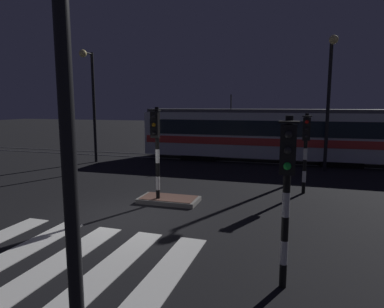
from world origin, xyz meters
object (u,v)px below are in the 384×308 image
object	(u,v)px
traffic_light_corner_far_right	(306,141)
street_lamp_trackside_left	(91,92)
traffic_light_median_centre	(156,141)
tram	(268,134)
traffic_light_corner_far_left	(72,131)
street_lamp_trackside_right	(330,88)
traffic_light_corner_near_right	(287,178)

from	to	relation	value
traffic_light_corner_far_right	street_lamp_trackside_left	world-z (taller)	street_lamp_trackside_left
traffic_light_median_centre	tram	world-z (taller)	tram
traffic_light_corner_far_left	street_lamp_trackside_right	distance (m)	13.19
traffic_light_corner_near_right	street_lamp_trackside_left	bearing A→B (deg)	135.29
traffic_light_corner_far_right	tram	distance (m)	7.68
street_lamp_trackside_left	street_lamp_trackside_right	world-z (taller)	street_lamp_trackside_right
traffic_light_corner_far_left	street_lamp_trackside_left	xyz separation A→B (m)	(-1.11, 3.46, 2.03)
street_lamp_trackside_right	street_lamp_trackside_left	bearing A→B (deg)	-175.71
traffic_light_median_centre	street_lamp_trackside_right	bearing A→B (deg)	51.82
tram	traffic_light_corner_far_left	bearing A→B (deg)	-142.63
traffic_light_corner_far_right	traffic_light_corner_near_right	size ratio (longest dim) A/B	0.96
traffic_light_corner_far_left	street_lamp_trackside_right	xyz separation A→B (m)	(12.23, 4.46, 2.15)
traffic_light_corner_far_right	street_lamp_trackside_right	bearing A→B (deg)	76.55
street_lamp_trackside_left	tram	distance (m)	10.99
traffic_light_corner_far_right	traffic_light_corner_near_right	distance (m)	7.52
traffic_light_corner_far_right	street_lamp_trackside_right	size ratio (longest dim) A/B	0.47
street_lamp_trackside_right	traffic_light_corner_far_left	bearing A→B (deg)	-159.94
traffic_light_corner_far_right	traffic_light_median_centre	xyz separation A→B (m)	(-5.05, -2.96, 0.17)
street_lamp_trackside_left	traffic_light_corner_near_right	bearing A→B (deg)	-44.71
traffic_light_corner_near_right	traffic_light_median_centre	xyz separation A→B (m)	(-4.50, 4.54, 0.08)
traffic_light_corner_far_left	street_lamp_trackside_right	size ratio (longest dim) A/B	0.49
traffic_light_median_centre	street_lamp_trackside_right	distance (m)	10.31
traffic_light_median_centre	street_lamp_trackside_right	xyz separation A→B (m)	(6.24, 7.94, 2.10)
street_lamp_trackside_left	street_lamp_trackside_right	size ratio (longest dim) A/B	0.97
street_lamp_trackside_left	street_lamp_trackside_right	distance (m)	13.37
street_lamp_trackside_right	traffic_light_median_centre	bearing A→B (deg)	-128.18
traffic_light_median_centre	street_lamp_trackside_right	size ratio (longest dim) A/B	0.50
traffic_light_corner_far_right	traffic_light_median_centre	distance (m)	5.86
traffic_light_corner_far_right	street_lamp_trackside_left	size ratio (longest dim) A/B	0.48
traffic_light_corner_far_left	street_lamp_trackside_left	size ratio (longest dim) A/B	0.51
street_lamp_trackside_left	tram	xyz separation A→B (m)	(10.14, 3.43, -2.50)
traffic_light_corner_near_right	street_lamp_trackside_left	size ratio (longest dim) A/B	0.50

